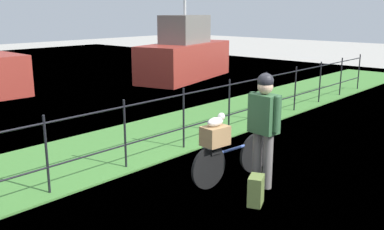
% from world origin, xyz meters
% --- Properties ---
extents(ground_plane, '(60.00, 60.00, 0.00)m').
position_xyz_m(ground_plane, '(0.00, 0.00, 0.00)').
color(ground_plane, '#B2ADA3').
extents(grass_strip, '(27.00, 2.40, 0.03)m').
position_xyz_m(grass_strip, '(0.00, 3.32, 0.01)').
color(grass_strip, '#478438').
rests_on(grass_strip, ground).
extents(iron_fence, '(18.04, 0.04, 1.15)m').
position_xyz_m(iron_fence, '(-0.00, 2.35, 0.66)').
color(iron_fence, black).
rests_on(iron_fence, ground).
extents(bicycle_main, '(1.63, 0.27, 0.63)m').
position_xyz_m(bicycle_main, '(0.07, 0.77, 0.34)').
color(bicycle_main, black).
rests_on(bicycle_main, ground).
extents(wooden_crate, '(0.41, 0.32, 0.28)m').
position_xyz_m(wooden_crate, '(-0.29, 0.81, 0.78)').
color(wooden_crate, '#A87F51').
rests_on(wooden_crate, bicycle_main).
extents(terrier_dog, '(0.32, 0.17, 0.18)m').
position_xyz_m(terrier_dog, '(-0.26, 0.81, 0.99)').
color(terrier_dog, silver).
rests_on(terrier_dog, wooden_crate).
extents(cyclist_person, '(0.31, 0.54, 1.68)m').
position_xyz_m(cyclist_person, '(0.18, 0.30, 1.00)').
color(cyclist_person, slate).
rests_on(cyclist_person, ground).
extents(backpack_on_paving, '(0.33, 0.28, 0.40)m').
position_xyz_m(backpack_on_paving, '(-0.40, 0.01, 0.20)').
color(backpack_on_paving, olive).
rests_on(backpack_on_paving, ground).
extents(moored_boat_near, '(4.80, 2.70, 3.95)m').
position_xyz_m(moored_boat_near, '(6.96, 8.14, 0.89)').
color(moored_boat_near, '#9E3328').
rests_on(moored_boat_near, ground).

